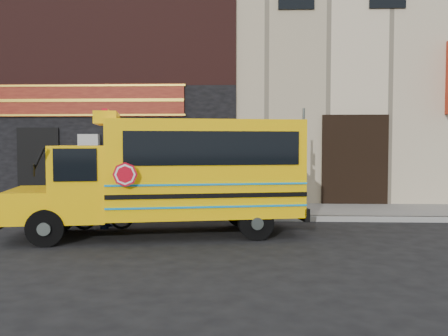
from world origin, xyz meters
TOP-DOWN VIEW (x-y plane):
  - ground at (0.00, 0.00)m, footprint 120.00×120.00m
  - curb at (0.00, 2.60)m, footprint 40.00×0.20m
  - sidewalk at (0.00, 4.10)m, footprint 40.00×3.00m
  - building at (-0.04, 10.45)m, footprint 20.00×10.70m
  - school_bus at (-1.35, 0.40)m, footprint 7.18×3.44m
  - sign_pole at (2.00, 2.98)m, footprint 0.11×0.27m
  - bicycle at (-3.30, 1.00)m, footprint 1.58×0.61m
  - cyclist at (-3.22, 1.00)m, footprint 0.47×0.70m

SIDE VIEW (x-z plane):
  - ground at x=0.00m, z-range 0.00..0.00m
  - curb at x=0.00m, z-range 0.00..0.15m
  - sidewalk at x=0.00m, z-range 0.00..0.15m
  - bicycle at x=-3.30m, z-range 0.00..0.92m
  - cyclist at x=-3.22m, z-range 0.00..1.90m
  - school_bus at x=-1.35m, z-range 0.05..2.97m
  - sign_pole at x=2.00m, z-range 0.16..3.37m
  - building at x=-0.04m, z-range 0.13..12.13m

